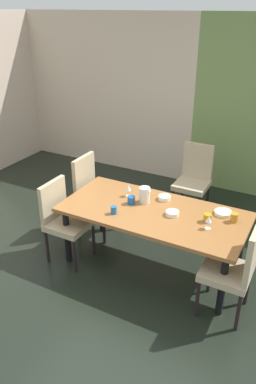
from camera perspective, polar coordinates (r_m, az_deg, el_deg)
The scene contains 17 objects.
ground_plane at distance 4.26m, azimuth -5.72°, elevation -12.41°, with size 6.25×5.80×0.02m, color black.
back_panel_interior at distance 6.66m, azimuth -3.55°, elevation 14.79°, with size 3.24×0.10×2.59m, color beige.
dining_table at distance 4.01m, azimuth 3.85°, elevation -3.78°, with size 1.97×0.94×0.71m.
chair_left_far at distance 4.70m, azimuth -5.44°, elevation -0.11°, with size 0.45×0.44×1.02m.
chair_right_near at distance 3.58m, azimuth 16.18°, elevation -10.92°, with size 0.44×0.44×0.99m.
chair_head_far at distance 5.21m, azimuth 10.04°, elevation 2.28°, with size 0.44×0.45×0.99m.
chair_left_near at distance 4.27m, azimuth -9.87°, elevation -3.77°, with size 0.45×0.44×0.94m.
wine_glass_east at distance 4.21m, azimuth 0.04°, elevation 0.64°, with size 0.06×0.06×0.15m.
wine_glass_right at distance 3.69m, azimuth 12.20°, elevation -4.14°, with size 0.06×0.06×0.14m.
serving_bowl_corner at distance 3.89m, azimuth 6.79°, elevation -3.24°, with size 0.14×0.14×0.05m, color white.
serving_bowl_center at distance 4.19m, azimuth 5.60°, elevation -0.87°, with size 0.14×0.14×0.05m, color white.
serving_bowl_south at distance 4.01m, azimuth 14.31°, elevation -3.09°, with size 0.18×0.18×0.04m, color beige.
cup_front at distance 3.83m, azimuth 12.03°, elevation -3.87°, with size 0.08×0.08×0.09m, color #B58014.
cup_near_window at distance 3.89m, azimuth 15.89°, elevation -3.76°, with size 0.08×0.08×0.09m, color #BB7F23.
cup_north at distance 4.08m, azimuth 0.50°, elevation -1.25°, with size 0.08×0.08×0.09m, color #1B519F.
cup_left at distance 3.89m, azimuth -2.18°, elevation -2.77°, with size 0.06×0.06×0.08m, color #1D5C94.
pitcher_west at distance 4.09m, azimuth 2.56°, elevation -0.44°, with size 0.14×0.12×0.18m.
Camera 1 is at (1.91, -2.70, 2.67)m, focal length 35.00 mm.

